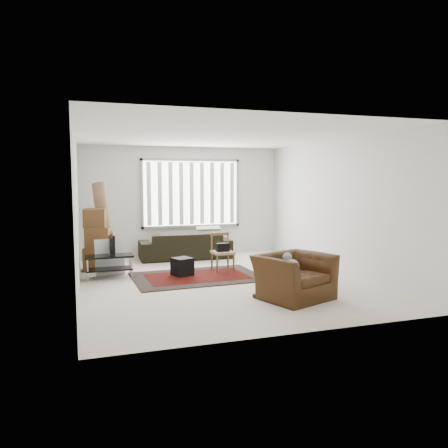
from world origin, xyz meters
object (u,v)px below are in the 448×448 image
object	(u,v)px
sofa	(185,241)
armchair	(294,273)
side_chair	(222,250)
moving_boxes	(97,242)
tv_stand	(109,262)

from	to	relation	value
sofa	armchair	xyz separation A→B (m)	(0.87, -3.99, -0.01)
side_chair	armchair	world-z (taller)	armchair
side_chair	armchair	xyz separation A→B (m)	(0.46, -2.33, -0.03)
moving_boxes	tv_stand	bearing A→B (deg)	-77.32
tv_stand	sofa	xyz separation A→B (m)	(1.87, 1.61, 0.09)
sofa	side_chair	size ratio (longest dim) A/B	2.74
sofa	armchair	size ratio (longest dim) A/B	1.60
sofa	side_chair	bearing A→B (deg)	105.38
armchair	sofa	bearing A→B (deg)	82.19
moving_boxes	armchair	bearing A→B (deg)	-47.89
tv_stand	armchair	distance (m)	3.63
tv_stand	moving_boxes	bearing A→B (deg)	102.68
moving_boxes	armchair	world-z (taller)	moving_boxes
armchair	side_chair	bearing A→B (deg)	81.11
side_chair	armchair	size ratio (longest dim) A/B	0.58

